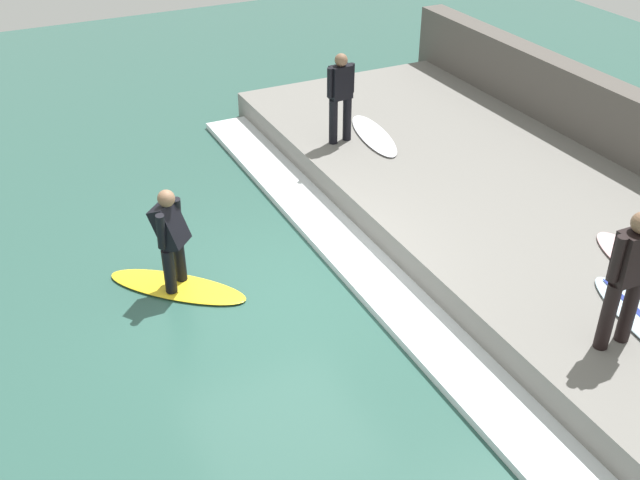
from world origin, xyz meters
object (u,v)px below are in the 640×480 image
object	(u,v)px
surfer_waiting_near	(341,93)
surfboard_waiting_near	(374,135)
surfboard_riding	(177,287)
surfer_waiting_far	(629,273)
surfer_riding	(171,234)

from	to	relation	value
surfer_waiting_near	surfboard_waiting_near	distance (m)	1.04
surfboard_riding	surfer_waiting_far	size ratio (longest dim) A/B	1.09
surfboard_riding	surfboard_waiting_near	size ratio (longest dim) A/B	0.97
surfboard_riding	surfer_riding	size ratio (longest dim) A/B	1.28
surfer_waiting_near	surfboard_waiting_near	world-z (taller)	surfer_waiting_near
surfboard_waiting_near	surfer_riding	bearing A→B (deg)	-152.86
surfer_riding	surfer_waiting_near	size ratio (longest dim) A/B	0.93
surfer_waiting_far	surfer_waiting_near	bearing A→B (deg)	92.37
surfboard_riding	surfer_riding	xyz separation A→B (m)	(0.00, -0.00, 0.82)
surfboard_waiting_near	surfer_waiting_far	distance (m)	6.04
surfboard_riding	surfer_waiting_far	bearing A→B (deg)	-44.36
surfer_riding	surfer_waiting_near	distance (m)	4.31
surfer_waiting_near	surfer_waiting_far	distance (m)	6.07
surfer_waiting_far	surfer_riding	bearing A→B (deg)	135.64
surfboard_waiting_near	surfer_waiting_far	size ratio (longest dim) A/B	1.12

